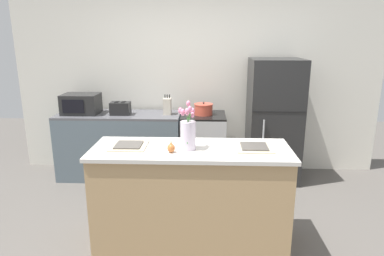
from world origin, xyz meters
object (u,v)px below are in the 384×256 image
(microwave, at_px, (81,104))
(knife_block, at_px, (167,106))
(flower_vase, at_px, (188,133))
(plate_setting_right, at_px, (254,147))
(pear_figurine, at_px, (171,148))
(plate_setting_left, at_px, (129,146))
(stove_range, at_px, (203,146))
(refrigerator, at_px, (274,121))
(toaster, at_px, (120,108))
(cooking_pot, at_px, (204,109))

(microwave, height_order, knife_block, same)
(flower_vase, xyz_separation_m, plate_setting_right, (0.59, 0.05, -0.14))
(knife_block, bearing_deg, pear_figurine, -82.64)
(plate_setting_left, bearing_deg, microwave, 122.37)
(stove_range, bearing_deg, flower_vase, -94.31)
(plate_setting_right, distance_m, microwave, 2.66)
(flower_vase, distance_m, knife_block, 1.68)
(stove_range, xyz_separation_m, microwave, (-1.67, -0.00, 0.59))
(refrigerator, xyz_separation_m, flower_vase, (-1.07, -1.63, 0.29))
(flower_vase, xyz_separation_m, plate_setting_left, (-0.55, 0.05, -0.14))
(flower_vase, relative_size, toaster, 1.54)
(pear_figurine, xyz_separation_m, toaster, (-0.86, 1.68, -0.01))
(plate_setting_left, distance_m, toaster, 1.60)
(refrigerator, relative_size, knife_block, 6.12)
(pear_figurine, relative_size, toaster, 0.40)
(plate_setting_left, height_order, plate_setting_right, same)
(plate_setting_right, relative_size, cooking_pot, 1.30)
(plate_setting_left, relative_size, plate_setting_right, 1.00)
(flower_vase, xyz_separation_m, knife_block, (-0.36, 1.63, -0.10))
(microwave, bearing_deg, knife_block, -0.02)
(stove_range, height_order, flower_vase, flower_vase)
(toaster, bearing_deg, refrigerator, 1.21)
(pear_figurine, bearing_deg, toaster, 116.93)
(refrigerator, xyz_separation_m, knife_block, (-1.44, -0.00, 0.19))
(stove_range, height_order, microwave, microwave)
(refrigerator, height_order, plate_setting_right, refrigerator)
(plate_setting_right, distance_m, knife_block, 1.85)
(stove_range, distance_m, pear_figurine, 1.83)
(toaster, distance_m, cooking_pot, 1.12)
(refrigerator, distance_m, toaster, 2.08)
(flower_vase, xyz_separation_m, microwave, (-1.55, 1.63, -0.07))
(cooking_pot, bearing_deg, refrigerator, 0.38)
(pear_figurine, bearing_deg, microwave, 129.14)
(pear_figurine, height_order, plate_setting_right, pear_figurine)
(pear_figurine, distance_m, cooking_pot, 1.74)
(microwave, bearing_deg, stove_range, 0.02)
(pear_figurine, xyz_separation_m, cooking_pot, (0.27, 1.72, -0.02))
(pear_figurine, xyz_separation_m, plate_setting_left, (-0.40, 0.15, -0.03))
(plate_setting_left, xyz_separation_m, toaster, (-0.45, 1.54, 0.02))
(microwave, bearing_deg, pear_figurine, -50.86)
(plate_setting_right, bearing_deg, plate_setting_left, 180.00)
(pear_figurine, bearing_deg, stove_range, 81.28)
(stove_range, relative_size, plate_setting_right, 2.76)
(flower_vase, height_order, knife_block, flower_vase)
(stove_range, xyz_separation_m, refrigerator, (0.95, 0.00, 0.37))
(stove_range, distance_m, knife_block, 0.75)
(refrigerator, bearing_deg, microwave, -179.97)
(plate_setting_right, bearing_deg, knife_block, 121.23)
(stove_range, height_order, pear_figurine, pear_figurine)
(stove_range, distance_m, plate_setting_right, 1.73)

